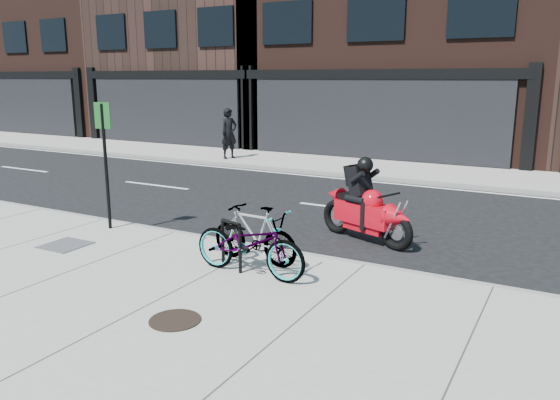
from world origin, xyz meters
The scene contains 13 objects.
ground centered at (0.00, 0.00, 0.00)m, with size 120.00×120.00×0.00m, color black.
sidewalk_near centered at (0.00, -5.00, 0.07)m, with size 60.00×6.00×0.13m, color gray.
sidewalk_far centered at (0.00, 7.75, 0.07)m, with size 60.00×3.50×0.13m, color gray.
building_west centered at (-22.00, 14.50, 6.75)m, with size 10.00×10.00×13.50m, color black.
building_midwest centered at (-12.00, 14.50, 6.00)m, with size 10.00×10.00×12.00m, color black.
bike_rack centered at (0.22, -3.24, 0.61)m, with size 0.47×0.18×0.81m.
bicycle_front centered at (0.59, -3.29, 0.65)m, with size 0.69×1.97×1.03m, color gray.
bicycle_rear centered at (0.35, -2.77, 0.62)m, with size 0.46×1.63×0.98m, color gray.
motorcycle centered at (1.48, -0.36, 0.68)m, with size 2.14×1.14×1.67m.
pedestrian centered at (-6.70, 6.92, 1.07)m, with size 0.69×0.45×1.89m, color black.
manhole_cover centered at (0.64, -5.16, 0.14)m, with size 0.66×0.66×0.01m, color black.
utility_grate centered at (-3.17, -3.65, 0.14)m, with size 0.75×0.75×0.01m, color #434245.
sign_post centered at (-3.33, -2.40, 1.65)m, with size 0.34×0.10×2.54m.
Camera 1 is at (4.89, -10.12, 3.14)m, focal length 35.00 mm.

